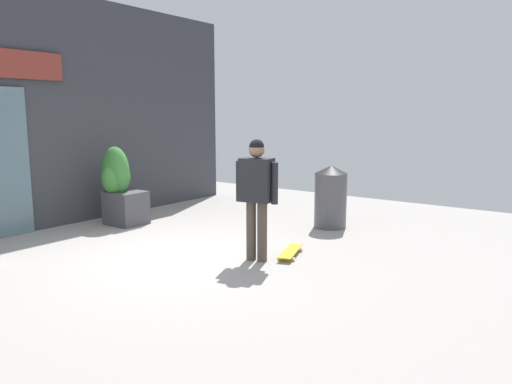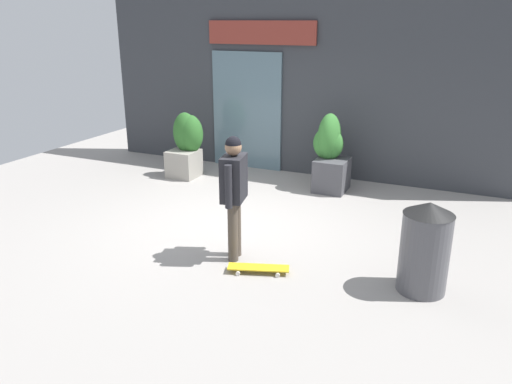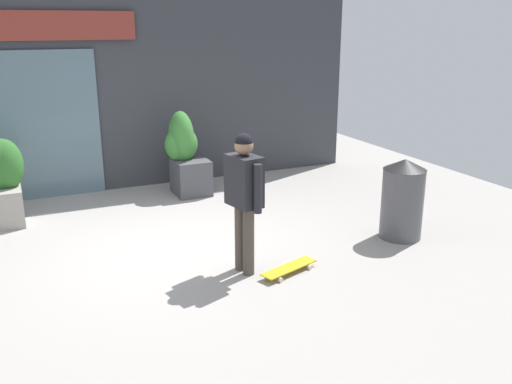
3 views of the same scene
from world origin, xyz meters
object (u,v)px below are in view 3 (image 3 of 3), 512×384
Objects in this scene: planter_box_left at (185,154)px; planter_box_right at (1,179)px; skateboarder at (244,190)px; trash_bin at (402,199)px; skateboard at (289,268)px.

planter_box_left reaches higher than planter_box_right.
skateboarder is 1.51× the size of trash_bin.
planter_box_right is (-2.78, -0.35, -0.01)m from planter_box_left.
skateboarder is 1.17× the size of planter_box_left.
planter_box_left is 1.29× the size of trash_bin.
trash_bin is at bearing -57.16° from planter_box_left.
skateboarder is 1.29× the size of planter_box_right.
trash_bin is at bearing -8.77° from skateboarder.
trash_bin is (2.31, 0.13, -0.44)m from skateboarder.
trash_bin is (1.99, -3.09, -0.13)m from planter_box_left.
planter_box_right is at bearing 114.21° from skateboard.
skateboard is (0.45, -0.25, -0.92)m from skateboarder.
planter_box_left reaches higher than skateboard.
planter_box_right is at bearing 150.14° from trash_bin.
planter_box_right is at bearing -172.79° from planter_box_left.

